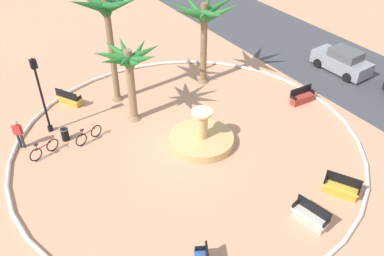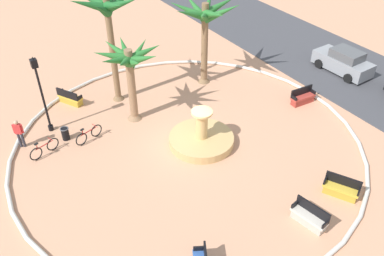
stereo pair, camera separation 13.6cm
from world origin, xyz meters
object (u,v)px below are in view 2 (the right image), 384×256
at_px(fountain, 201,139).
at_px(bench_east, 70,99).
at_px(palm_tree_by_curb, 108,13).
at_px(bench_southwest, 341,189).
at_px(parked_car_leftmost, 343,62).
at_px(bench_west, 302,98).
at_px(bicycle_red_frame, 89,135).
at_px(lamppost, 41,89).
at_px(person_cyclist_helmet, 19,132).
at_px(trash_bin, 65,133).
at_px(bicycle_by_lamppost, 44,149).
at_px(palm_tree_near_fountain, 129,64).
at_px(bench_north, 309,218).
at_px(palm_tree_mid_plaza, 205,19).

bearing_deg(fountain, bench_east, -148.99).
xyz_separation_m(palm_tree_by_curb, bench_east, (-1.11, -2.68, -5.17)).
relative_size(bench_southwest, parked_car_leftmost, 0.41).
bearing_deg(bench_east, parked_car_leftmost, 69.77).
distance_m(fountain, parked_car_leftmost, 12.60).
distance_m(bench_west, bicycle_red_frame, 12.83).
bearing_deg(bench_east, lamppost, -42.61).
relative_size(fountain, person_cyclist_helmet, 2.06).
relative_size(trash_bin, bicycle_red_frame, 0.44).
bearing_deg(person_cyclist_helmet, bicycle_by_lamppost, 31.90).
bearing_deg(palm_tree_near_fountain, bench_north, 14.26).
height_order(palm_tree_near_fountain, trash_bin, palm_tree_near_fountain).
relative_size(bicycle_red_frame, person_cyclist_helmet, 0.99).
xyz_separation_m(palm_tree_by_curb, bench_southwest, (13.05, 5.11, -5.17)).
bearing_deg(palm_tree_by_curb, bench_north, 11.21).
xyz_separation_m(lamppost, parked_car_leftmost, (4.28, 18.93, -1.87)).
height_order(palm_tree_mid_plaza, bench_east, palm_tree_mid_plaza).
xyz_separation_m(bench_east, lamppost, (2.01, -1.85, 2.30)).
relative_size(trash_bin, person_cyclist_helmet, 0.43).
bearing_deg(bench_west, person_cyclist_helmet, -107.86).
xyz_separation_m(palm_tree_by_curb, lamppost, (0.90, -4.53, -2.87)).
xyz_separation_m(fountain, trash_bin, (-4.29, -5.96, 0.08)).
height_order(trash_bin, bicycle_red_frame, bicycle_red_frame).
relative_size(palm_tree_by_curb, bench_north, 4.08).
xyz_separation_m(fountain, palm_tree_mid_plaza, (-5.30, 3.77, 4.07)).
relative_size(bench_east, bench_north, 0.99).
xyz_separation_m(palm_tree_near_fountain, bench_north, (10.98, 2.79, -3.23)).
relative_size(bench_southwest, lamppost, 0.36).
relative_size(bench_east, bicycle_by_lamppost, 0.99).
xyz_separation_m(fountain, bench_southwest, (6.59, 3.24, 0.04)).
bearing_deg(trash_bin, bicycle_by_lamppost, -63.06).
relative_size(bicycle_red_frame, bicycle_by_lamppost, 1.01).
height_order(lamppost, person_cyclist_helmet, lamppost).
distance_m(palm_tree_near_fountain, bench_north, 11.78).
relative_size(palm_tree_mid_plaza, trash_bin, 7.64).
xyz_separation_m(bench_east, trash_bin, (3.28, -1.41, 0.04)).
xyz_separation_m(bench_east, bench_north, (14.56, 5.35, 0.00)).
bearing_deg(palm_tree_mid_plaza, parked_car_leftmost, 65.30).
relative_size(palm_tree_by_curb, trash_bin, 9.31).
bearing_deg(palm_tree_near_fountain, trash_bin, -94.26).
relative_size(lamppost, bicycle_red_frame, 2.72).
distance_m(palm_tree_by_curb, bicycle_by_lamppost, 7.99).
bearing_deg(person_cyclist_helmet, bench_east, 126.85).
xyz_separation_m(bicycle_by_lamppost, person_cyclist_helmet, (-1.30, -0.81, 0.56)).
height_order(palm_tree_by_curb, person_cyclist_helmet, palm_tree_by_curb).
distance_m(trash_bin, bicycle_red_frame, 1.30).
bearing_deg(bench_west, bicycle_red_frame, -106.18).
bearing_deg(bench_southwest, bench_west, 147.47).
bearing_deg(bench_southwest, bench_east, -151.20).
distance_m(bicycle_by_lamppost, person_cyclist_helmet, 1.63).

